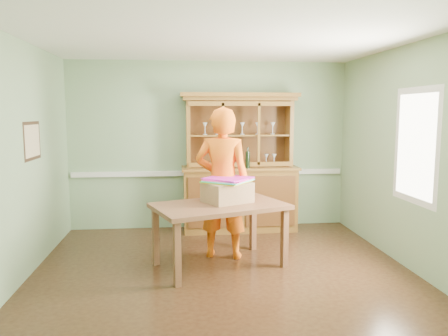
{
  "coord_description": "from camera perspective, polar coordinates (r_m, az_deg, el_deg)",
  "views": [
    {
      "loc": [
        -0.52,
        -5.09,
        1.89
      ],
      "look_at": [
        0.07,
        0.4,
        1.18
      ],
      "focal_mm": 35.0,
      "sensor_mm": 36.0,
      "label": 1
    }
  ],
  "objects": [
    {
      "name": "ceiling",
      "position": [
        5.18,
        -0.3,
        16.32
      ],
      "size": [
        4.5,
        4.5,
        0.0
      ],
      "primitive_type": "plane",
      "rotation": [
        3.14,
        0.0,
        0.0
      ],
      "color": "white",
      "rests_on": "wall_back"
    },
    {
      "name": "kite_stack",
      "position": [
        5.43,
        0.49,
        -1.55
      ],
      "size": [
        0.68,
        0.68,
        0.05
      ],
      "rotation": [
        0.0,
        0.0,
        0.94
      ],
      "color": "yellow",
      "rests_on": "cardboard_box"
    },
    {
      "name": "wall_front",
      "position": [
        3.18,
        3.39,
        -2.45
      ],
      "size": [
        4.5,
        0.0,
        4.5
      ],
      "primitive_type": "plane",
      "rotation": [
        -1.57,
        0.0,
        0.0
      ],
      "color": "gray",
      "rests_on": "floor"
    },
    {
      "name": "wall_back",
      "position": [
        7.13,
        -1.93,
        2.97
      ],
      "size": [
        4.5,
        0.0,
        4.5
      ],
      "primitive_type": "plane",
      "rotation": [
        1.57,
        0.0,
        0.0
      ],
      "color": "gray",
      "rests_on": "floor"
    },
    {
      "name": "framed_map",
      "position": [
        5.66,
        -23.72,
        3.27
      ],
      "size": [
        0.03,
        0.6,
        0.46
      ],
      "color": "#352115",
      "rests_on": "wall_left"
    },
    {
      "name": "wall_right",
      "position": [
        5.82,
        22.35,
        1.45
      ],
      "size": [
        0.0,
        4.0,
        4.0
      ],
      "primitive_type": "plane",
      "rotation": [
        1.57,
        0.0,
        -1.57
      ],
      "color": "gray",
      "rests_on": "floor"
    },
    {
      "name": "dining_table",
      "position": [
        5.35,
        -0.58,
        -5.69
      ],
      "size": [
        1.78,
        1.41,
        0.78
      ],
      "rotation": [
        0.0,
        0.0,
        0.35
      ],
      "color": "brown",
      "rests_on": "floor"
    },
    {
      "name": "chair_rail",
      "position": [
        7.15,
        -1.9,
        -0.65
      ],
      "size": [
        4.41,
        0.05,
        0.08
      ],
      "primitive_type": "cube",
      "color": "silver",
      "rests_on": "wall_back"
    },
    {
      "name": "person",
      "position": [
        5.64,
        -0.21,
        -1.99
      ],
      "size": [
        0.81,
        0.64,
        1.95
      ],
      "primitive_type": "imported",
      "rotation": [
        0.0,
        0.0,
        2.87
      ],
      "color": "orange",
      "rests_on": "floor"
    },
    {
      "name": "wall_left",
      "position": [
        5.4,
        -24.77,
        0.91
      ],
      "size": [
        0.0,
        4.0,
        4.0
      ],
      "primitive_type": "plane",
      "rotation": [
        1.57,
        0.0,
        1.57
      ],
      "color": "gray",
      "rests_on": "floor"
    },
    {
      "name": "china_hutch",
      "position": [
        7.0,
        2.02,
        -1.91
      ],
      "size": [
        1.86,
        0.61,
        2.19
      ],
      "color": "olive",
      "rests_on": "floor"
    },
    {
      "name": "floor",
      "position": [
        5.45,
        -0.28,
        -12.96
      ],
      "size": [
        4.5,
        4.5,
        0.0
      ],
      "primitive_type": "plane",
      "color": "#472B16",
      "rests_on": "ground"
    },
    {
      "name": "cardboard_box",
      "position": [
        5.42,
        0.43,
        -3.17
      ],
      "size": [
        0.67,
        0.63,
        0.25
      ],
      "primitive_type": "cube",
      "rotation": [
        0.0,
        0.0,
        0.49
      ],
      "color": "#AD7C59",
      "rests_on": "dining_table"
    },
    {
      "name": "window_panel",
      "position": [
        5.53,
        23.71,
        2.67
      ],
      "size": [
        0.03,
        0.96,
        1.36
      ],
      "color": "silver",
      "rests_on": "wall_right"
    }
  ]
}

